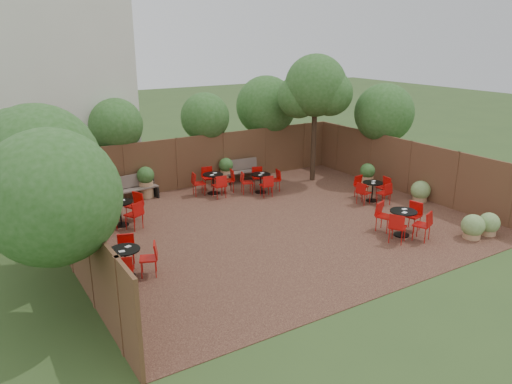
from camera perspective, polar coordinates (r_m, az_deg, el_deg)
ground at (r=15.56m, az=1.98°, el=-3.80°), size 80.00×80.00×0.00m
courtyard_paving at (r=15.55m, az=1.98°, el=-3.76°), size 12.00×10.00×0.02m
fence_back at (r=19.40m, az=-6.27°, el=3.58°), size 12.00×0.08×2.00m
fence_left at (r=13.05m, az=-20.50°, el=-4.59°), size 0.08×10.00×2.00m
fence_right at (r=19.10m, az=17.14°, el=2.67°), size 0.08×10.00×2.00m
neighbour_building at (r=20.38m, az=-22.13°, el=11.66°), size 5.00×4.00×8.00m
overhang_foliage at (r=15.48m, az=-9.05°, el=6.46°), size 15.78×10.88×2.80m
courtyard_tree at (r=19.66m, az=6.84°, el=11.57°), size 2.61×2.51×4.98m
park_bench_left at (r=18.21m, az=-13.54°, el=0.58°), size 1.53×0.67×0.91m
park_bench_right at (r=19.93m, az=-1.63°, el=2.52°), size 1.48×0.60×0.90m
bistro_tables at (r=15.94m, az=-0.76°, el=-1.51°), size 10.76×8.13×0.89m
planters at (r=18.10m, az=-6.71°, el=1.22°), size 11.22×4.17×1.14m
low_shrubs at (r=16.86m, az=21.88°, el=-2.07°), size 2.07×3.83×0.74m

